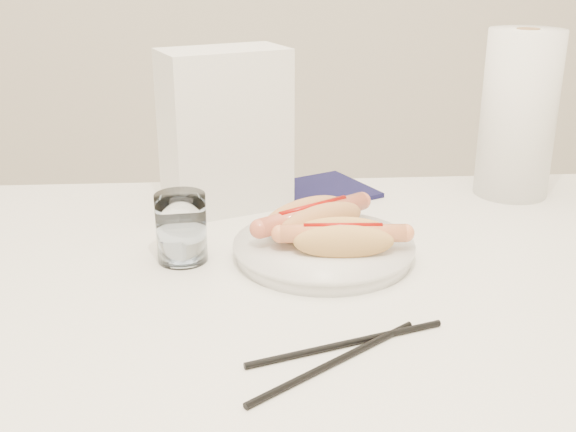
{
  "coord_description": "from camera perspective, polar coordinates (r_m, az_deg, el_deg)",
  "views": [
    {
      "loc": [
        -0.06,
        -0.83,
        1.15
      ],
      "look_at": [
        -0.0,
        0.03,
        0.82
      ],
      "focal_mm": 44.21,
      "sensor_mm": 36.0,
      "label": 1
    }
  ],
  "objects": [
    {
      "name": "table",
      "position": [
        0.95,
        0.26,
        -8.03
      ],
      "size": [
        1.2,
        0.8,
        0.75
      ],
      "color": "white",
      "rests_on": "ground"
    },
    {
      "name": "napkin_box",
      "position": [
        1.13,
        -5.06,
        6.86
      ],
      "size": [
        0.22,
        0.17,
        0.25
      ],
      "primitive_type": "cube",
      "rotation": [
        0.0,
        0.0,
        0.39
      ],
      "color": "silver",
      "rests_on": "table"
    },
    {
      "name": "chopstick_near",
      "position": [
        0.77,
        4.77,
        -10.17
      ],
      "size": [
        0.22,
        0.08,
        0.01
      ],
      "primitive_type": "cylinder",
      "rotation": [
        0.0,
        1.57,
        0.32
      ],
      "color": "black",
      "rests_on": "table"
    },
    {
      "name": "paper_towel_roll",
      "position": [
        1.25,
        18.04,
        7.77
      ],
      "size": [
        0.15,
        0.15,
        0.28
      ],
      "primitive_type": "cylinder",
      "rotation": [
        0.0,
        0.0,
        0.29
      ],
      "color": "white",
      "rests_on": "table"
    },
    {
      "name": "hotdog_left",
      "position": [
        0.99,
        2.03,
        -0.27
      ],
      "size": [
        0.17,
        0.14,
        0.05
      ],
      "rotation": [
        0.0,
        0.0,
        0.58
      ],
      "color": "tan",
      "rests_on": "plate"
    },
    {
      "name": "water_glass",
      "position": [
        0.96,
        -8.57,
        -0.94
      ],
      "size": [
        0.07,
        0.07,
        0.09
      ],
      "primitive_type": "cylinder",
      "color": "silver",
      "rests_on": "table"
    },
    {
      "name": "plate",
      "position": [
        0.97,
        2.88,
        -2.84
      ],
      "size": [
        0.28,
        0.28,
        0.02
      ],
      "primitive_type": "cylinder",
      "rotation": [
        0.0,
        0.0,
        -0.19
      ],
      "color": "white",
      "rests_on": "table"
    },
    {
      "name": "hotdog_right",
      "position": [
        0.93,
        4.42,
        -1.8
      ],
      "size": [
        0.17,
        0.07,
        0.05
      ],
      "rotation": [
        0.0,
        0.0,
        -0.05
      ],
      "color": "#E6A95A",
      "rests_on": "plate"
    },
    {
      "name": "navy_napkin",
      "position": [
        1.23,
        2.87,
        2.08
      ],
      "size": [
        0.2,
        0.2,
        0.01
      ],
      "primitive_type": "cube",
      "rotation": [
        0.0,
        0.0,
        0.46
      ],
      "color": "#131239",
      "rests_on": "table"
    },
    {
      "name": "chopstick_far",
      "position": [
        0.74,
        3.83,
        -11.59
      ],
      "size": [
        0.19,
        0.14,
        0.01
      ],
      "primitive_type": "cylinder",
      "rotation": [
        0.0,
        1.57,
        0.64
      ],
      "color": "black",
      "rests_on": "table"
    }
  ]
}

